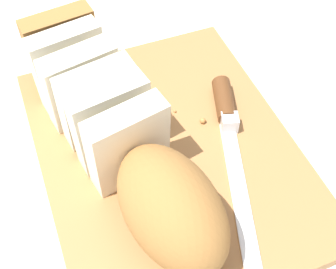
{
  "coord_description": "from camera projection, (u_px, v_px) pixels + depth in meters",
  "views": [
    {
      "loc": [
        -0.31,
        0.13,
        0.47
      ],
      "look_at": [
        0.0,
        0.0,
        0.05
      ],
      "focal_mm": 48.3,
      "sensor_mm": 36.0,
      "label": 1
    }
  ],
  "objects": [
    {
      "name": "ground_plane",
      "position": [
        168.0,
        158.0,
        0.58
      ],
      "size": [
        3.0,
        3.0,
        0.0
      ],
      "primitive_type": "plane",
      "color": "silver"
    },
    {
      "name": "cutting_board",
      "position": [
        168.0,
        154.0,
        0.57
      ],
      "size": [
        0.41,
        0.32,
        0.02
      ],
      "primitive_type": "cube",
      "rotation": [
        0.0,
        0.0,
        -0.04
      ],
      "color": "#9E6B3D",
      "rests_on": "ground_plane"
    },
    {
      "name": "bread_loaf",
      "position": [
        124.0,
        141.0,
        0.5
      ],
      "size": [
        0.38,
        0.14,
        0.11
      ],
      "rotation": [
        0.0,
        0.0,
        0.14
      ],
      "color": "#996633",
      "rests_on": "cutting_board"
    },
    {
      "name": "bread_knife",
      "position": [
        228.0,
        122.0,
        0.58
      ],
      "size": [
        0.29,
        0.12,
        0.02
      ],
      "rotation": [
        0.0,
        0.0,
        2.79
      ],
      "color": "silver",
      "rests_on": "cutting_board"
    },
    {
      "name": "crumb_near_knife",
      "position": [
        175.0,
        111.0,
        0.6
      ],
      "size": [
        0.0,
        0.0,
        0.0
      ],
      "primitive_type": "sphere",
      "color": "#A8753D",
      "rests_on": "cutting_board"
    },
    {
      "name": "crumb_near_loaf",
      "position": [
        203.0,
        121.0,
        0.59
      ],
      "size": [
        0.01,
        0.01,
        0.01
      ],
      "primitive_type": "sphere",
      "color": "#A8753D",
      "rests_on": "cutting_board"
    }
  ]
}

